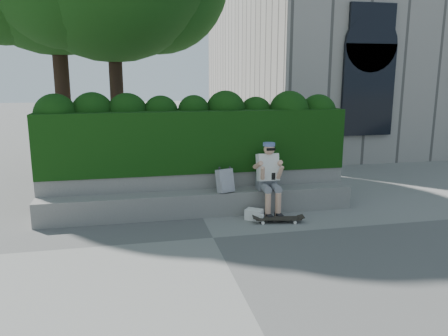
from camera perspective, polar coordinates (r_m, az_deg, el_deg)
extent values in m
plane|color=slate|center=(7.28, -1.44, -9.09)|extent=(80.00, 80.00, 0.00)
cube|color=gray|center=(8.37, -3.05, -4.63)|extent=(6.00, 0.45, 0.45)
cube|color=gray|center=(8.78, -3.55, -2.83)|extent=(6.00, 0.50, 0.75)
cube|color=black|center=(8.81, -3.85, 3.69)|extent=(6.00, 1.00, 1.20)
cylinder|color=black|center=(12.17, -13.71, 7.18)|extent=(0.35, 0.35, 3.34)
cylinder|color=black|center=(12.83, -20.15, 7.06)|extent=(0.40, 0.40, 3.35)
cube|color=slate|center=(8.52, 5.54, -2.03)|extent=(0.36, 0.26, 0.22)
cube|color=silver|center=(8.38, 5.73, 0.11)|extent=(0.40, 0.32, 0.55)
sphere|color=tan|center=(8.25, 5.93, 2.46)|extent=(0.21, 0.21, 0.21)
cylinder|color=#55679C|center=(8.26, 5.90, 3.10)|extent=(0.23, 0.23, 0.06)
cube|color=black|center=(8.08, 6.47, -1.08)|extent=(0.07, 0.02, 0.13)
cylinder|color=tan|center=(8.17, 5.76, -4.94)|extent=(0.11, 0.11, 0.47)
cylinder|color=tan|center=(8.24, 7.09, -4.84)|extent=(0.11, 0.11, 0.47)
cube|color=black|center=(8.18, 5.86, -6.37)|extent=(0.10, 0.26, 0.10)
cube|color=black|center=(8.24, 7.19, -6.26)|extent=(0.10, 0.26, 0.10)
cube|color=black|center=(8.02, 7.10, -6.56)|extent=(0.85, 0.34, 0.02)
cylinder|color=silver|center=(7.91, 5.11, -7.15)|extent=(0.06, 0.04, 0.06)
cylinder|color=silver|center=(8.08, 4.95, -6.74)|extent=(0.06, 0.04, 0.06)
cylinder|color=silver|center=(8.01, 9.26, -7.02)|extent=(0.06, 0.04, 0.06)
cylinder|color=silver|center=(8.17, 9.01, -6.63)|extent=(0.06, 0.04, 0.06)
cube|color=silver|center=(8.24, 0.13, -1.67)|extent=(0.34, 0.25, 0.44)
cube|color=silver|center=(8.14, 3.94, -6.07)|extent=(0.37, 0.35, 0.20)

